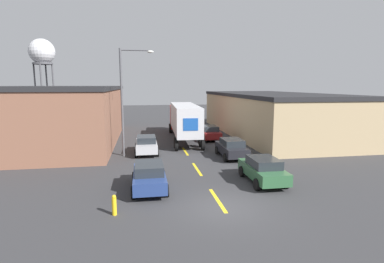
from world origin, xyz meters
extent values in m
plane|color=#333335|center=(0.00, 0.00, 0.00)|extent=(160.00, 160.00, 0.00)
cube|color=yellow|center=(0.00, 1.02, 0.00)|extent=(0.20, 3.41, 0.01)
cube|color=yellow|center=(0.00, 7.10, 0.00)|extent=(0.20, 3.41, 0.01)
cube|color=yellow|center=(0.00, 13.19, 0.00)|extent=(0.20, 3.41, 0.01)
cube|color=brown|center=(-12.78, 20.56, 2.81)|extent=(12.19, 22.80, 5.62)
cube|color=#232326|center=(-12.78, 20.56, 5.82)|extent=(12.39, 23.00, 0.40)
cube|color=tan|center=(12.03, 21.67, 2.37)|extent=(10.69, 25.54, 4.74)
cube|color=#232326|center=(12.03, 21.67, 4.94)|extent=(10.89, 25.74, 0.40)
cube|color=#B21919|center=(0.99, 25.12, 1.99)|extent=(2.50, 3.21, 2.92)
cube|color=silver|center=(0.67, 17.95, 2.59)|extent=(2.96, 10.74, 2.86)
cube|color=#194CA3|center=(0.43, 12.62, 2.59)|extent=(1.37, 0.09, 1.14)
cylinder|color=black|center=(2.25, 25.45, 0.53)|extent=(0.33, 1.07, 1.06)
cylinder|color=black|center=(-0.24, 25.56, 0.53)|extent=(0.33, 1.07, 1.06)
cylinder|color=black|center=(2.19, 24.21, 0.53)|extent=(0.33, 1.07, 1.06)
cylinder|color=black|center=(-0.30, 24.32, 0.53)|extent=(0.33, 1.07, 1.06)
cylinder|color=black|center=(1.77, 14.78, 0.53)|extent=(0.33, 1.07, 1.06)
cylinder|color=black|center=(-0.72, 14.89, 0.53)|extent=(0.33, 1.07, 1.06)
cylinder|color=black|center=(1.71, 13.38, 0.53)|extent=(0.33, 1.07, 1.06)
cylinder|color=black|center=(-0.78, 13.49, 0.53)|extent=(0.33, 1.07, 1.06)
cube|color=navy|center=(-3.57, 3.33, 0.70)|extent=(1.83, 4.38, 0.71)
cube|color=#23282D|center=(-3.57, 3.20, 1.33)|extent=(1.61, 2.28, 0.55)
cylinder|color=black|center=(-2.66, 4.69, 0.35)|extent=(0.22, 0.70, 0.70)
cylinder|color=black|center=(-4.48, 4.69, 0.35)|extent=(0.22, 0.70, 0.70)
cylinder|color=black|center=(-2.66, 1.97, 0.35)|extent=(0.22, 0.70, 0.70)
cylinder|color=black|center=(-4.48, 1.97, 0.35)|extent=(0.22, 0.70, 0.70)
cube|color=#B2B2B7|center=(-3.57, 12.92, 0.70)|extent=(1.83, 4.38, 0.71)
cube|color=#23282D|center=(-3.57, 12.79, 1.33)|extent=(1.61, 2.28, 0.55)
cylinder|color=black|center=(-2.66, 14.28, 0.35)|extent=(0.22, 0.70, 0.70)
cylinder|color=black|center=(-4.48, 14.28, 0.35)|extent=(0.22, 0.70, 0.70)
cylinder|color=black|center=(-2.66, 11.56, 0.35)|extent=(0.22, 0.70, 0.70)
cylinder|color=black|center=(-4.48, 11.56, 0.35)|extent=(0.22, 0.70, 0.70)
cube|color=#2D5B38|center=(3.57, 3.50, 0.70)|extent=(1.83, 4.38, 0.71)
cube|color=#23282D|center=(3.57, 3.37, 1.33)|extent=(1.61, 2.28, 0.55)
cylinder|color=black|center=(4.48, 4.86, 0.35)|extent=(0.22, 0.70, 0.70)
cylinder|color=black|center=(2.66, 4.86, 0.35)|extent=(0.22, 0.70, 0.70)
cylinder|color=black|center=(4.48, 2.14, 0.35)|extent=(0.22, 0.70, 0.70)
cylinder|color=black|center=(2.66, 2.14, 0.35)|extent=(0.22, 0.70, 0.70)
cube|color=maroon|center=(3.57, 18.69, 0.70)|extent=(1.83, 4.38, 0.71)
cube|color=#23282D|center=(3.57, 18.56, 1.33)|extent=(1.61, 2.28, 0.55)
cylinder|color=black|center=(4.48, 20.05, 0.35)|extent=(0.22, 0.70, 0.70)
cylinder|color=black|center=(2.66, 20.05, 0.35)|extent=(0.22, 0.70, 0.70)
cylinder|color=black|center=(4.48, 17.33, 0.35)|extent=(0.22, 0.70, 0.70)
cylinder|color=black|center=(2.66, 17.33, 0.35)|extent=(0.22, 0.70, 0.70)
cube|color=black|center=(3.57, 10.22, 0.70)|extent=(1.83, 4.38, 0.71)
cube|color=#23282D|center=(3.57, 10.09, 1.33)|extent=(1.61, 2.28, 0.55)
cylinder|color=black|center=(4.48, 11.58, 0.35)|extent=(0.22, 0.70, 0.70)
cylinder|color=black|center=(2.66, 11.58, 0.35)|extent=(0.22, 0.70, 0.70)
cylinder|color=black|center=(4.48, 8.86, 0.35)|extent=(0.22, 0.70, 0.70)
cylinder|color=black|center=(2.66, 8.86, 0.35)|extent=(0.22, 0.70, 0.70)
cylinder|color=#47474C|center=(-19.66, 44.60, 5.07)|extent=(0.28, 0.28, 10.14)
cylinder|color=#47474C|center=(-21.22, 46.16, 5.07)|extent=(0.28, 0.28, 10.14)
cylinder|color=#47474C|center=(-22.78, 44.60, 5.07)|extent=(0.28, 0.28, 10.14)
cylinder|color=#47474C|center=(-21.22, 43.03, 5.07)|extent=(0.28, 0.28, 10.14)
cylinder|color=#4C4C51|center=(-21.22, 44.60, 9.94)|extent=(3.41, 3.41, 0.30)
sphere|color=silver|center=(-21.22, 44.60, 12.04)|extent=(4.46, 4.46, 4.46)
cylinder|color=#4C4C51|center=(-5.56, 12.37, 4.58)|extent=(0.20, 0.20, 9.16)
cylinder|color=#4C4C51|center=(-4.31, 12.37, 9.01)|extent=(2.49, 0.11, 0.11)
ellipsoid|color=silver|center=(-3.07, 12.37, 8.91)|extent=(0.56, 0.32, 0.22)
cylinder|color=gold|center=(-5.30, 0.02, 0.42)|extent=(0.22, 0.22, 0.84)
sphere|color=gold|center=(-5.30, 0.02, 0.90)|extent=(0.20, 0.20, 0.20)
camera|label=1|loc=(-3.89, -13.86, 6.11)|focal=28.00mm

